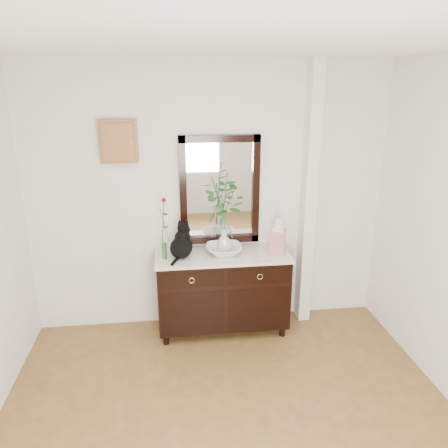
{
  "coord_description": "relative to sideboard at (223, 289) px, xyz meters",
  "views": [
    {
      "loc": [
        -0.39,
        -2.24,
        2.5
      ],
      "look_at": [
        0.1,
        1.63,
        1.2
      ],
      "focal_mm": 35.0,
      "sensor_mm": 36.0,
      "label": 1
    }
  ],
  "objects": [
    {
      "name": "wall_back",
      "position": [
        -0.1,
        0.25,
        0.88
      ],
      "size": [
        3.6,
        0.04,
        2.7
      ],
      "primitive_type": "cube",
      "color": "white",
      "rests_on": "ground"
    },
    {
      "name": "cat",
      "position": [
        -0.41,
        -0.02,
        0.55
      ],
      "size": [
        0.33,
        0.36,
        0.34
      ],
      "primitive_type": null,
      "rotation": [
        0.0,
        0.0,
        -0.37
      ],
      "color": "black",
      "rests_on": "sideboard"
    },
    {
      "name": "key_cabinet",
      "position": [
        -0.95,
        0.21,
        1.48
      ],
      "size": [
        0.35,
        0.1,
        0.4
      ],
      "primitive_type": "cube",
      "color": "brown",
      "rests_on": "wall_back"
    },
    {
      "name": "sideboard",
      "position": [
        0.0,
        0.0,
        0.0
      ],
      "size": [
        1.33,
        0.52,
        0.82
      ],
      "color": "black",
      "rests_on": "ground"
    },
    {
      "name": "ginger_jar",
      "position": [
        0.55,
        -0.03,
        0.57
      ],
      "size": [
        0.19,
        0.19,
        0.38
      ],
      "primitive_type": null,
      "rotation": [
        0.0,
        0.0,
        -0.4
      ],
      "color": "silver",
      "rests_on": "sideboard"
    },
    {
      "name": "lotus_bowl",
      "position": [
        0.01,
        0.01,
        0.42
      ],
      "size": [
        0.36,
        0.36,
        0.09
      ],
      "primitive_type": "imported",
      "rotation": [
        0.0,
        0.0,
        0.02
      ],
      "color": "white",
      "rests_on": "sideboard"
    },
    {
      "name": "wall_mirror",
      "position": [
        -0.0,
        0.24,
        0.97
      ],
      "size": [
        0.8,
        0.06,
        1.1
      ],
      "color": "black",
      "rests_on": "wall_back"
    },
    {
      "name": "bud_vase_rose",
      "position": [
        -0.57,
        -0.03,
        0.69
      ],
      "size": [
        0.08,
        0.08,
        0.62
      ],
      "primitive_type": null,
      "rotation": [
        0.0,
        0.0,
        -0.02
      ],
      "color": "#29682B",
      "rests_on": "sideboard"
    },
    {
      "name": "vase_branches",
      "position": [
        0.01,
        0.01,
        0.81
      ],
      "size": [
        0.44,
        0.44,
        0.82
      ],
      "primitive_type": null,
      "rotation": [
        0.0,
        0.0,
        -0.13
      ],
      "color": "silver",
      "rests_on": "lotus_bowl"
    },
    {
      "name": "pilaster",
      "position": [
        0.9,
        0.17,
        0.88
      ],
      "size": [
        0.12,
        0.2,
        2.7
      ],
      "primitive_type": "cube",
      "color": "white",
      "rests_on": "ground"
    }
  ]
}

